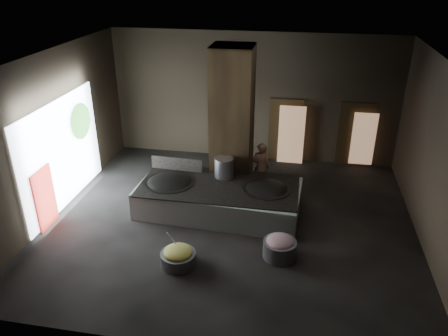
% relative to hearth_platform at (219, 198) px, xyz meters
% --- Properties ---
extents(floor, '(10.00, 9.00, 0.10)m').
position_rel_hearth_platform_xyz_m(floor, '(0.44, -0.52, -0.45)').
color(floor, black).
rests_on(floor, ground).
extents(ceiling, '(10.00, 9.00, 0.10)m').
position_rel_hearth_platform_xyz_m(ceiling, '(0.44, -0.52, 4.15)').
color(ceiling, black).
rests_on(ceiling, back_wall).
extents(back_wall, '(10.00, 0.10, 4.50)m').
position_rel_hearth_platform_xyz_m(back_wall, '(0.44, 4.03, 1.85)').
color(back_wall, black).
rests_on(back_wall, ground).
extents(front_wall, '(10.00, 0.10, 4.50)m').
position_rel_hearth_platform_xyz_m(front_wall, '(0.44, -5.07, 1.85)').
color(front_wall, black).
rests_on(front_wall, ground).
extents(left_wall, '(0.10, 9.00, 4.50)m').
position_rel_hearth_platform_xyz_m(left_wall, '(-4.61, -0.52, 1.85)').
color(left_wall, black).
rests_on(left_wall, ground).
extents(right_wall, '(0.10, 9.00, 4.50)m').
position_rel_hearth_platform_xyz_m(right_wall, '(5.49, -0.52, 1.85)').
color(right_wall, black).
rests_on(right_wall, ground).
extents(pillar, '(1.20, 1.20, 4.50)m').
position_rel_hearth_platform_xyz_m(pillar, '(0.14, 1.38, 1.85)').
color(pillar, black).
rests_on(pillar, ground).
extents(hearth_platform, '(4.69, 2.43, 0.80)m').
position_rel_hearth_platform_xyz_m(hearth_platform, '(0.00, 0.00, 0.00)').
color(hearth_platform, '#ADC0B0').
rests_on(hearth_platform, ground).
extents(platform_cap, '(4.49, 2.15, 0.03)m').
position_rel_hearth_platform_xyz_m(platform_cap, '(0.00, -0.00, 0.42)').
color(platform_cap, black).
rests_on(platform_cap, hearth_platform).
extents(wok_left, '(1.45, 1.45, 0.40)m').
position_rel_hearth_platform_xyz_m(wok_left, '(-1.45, -0.05, 0.35)').
color(wok_left, black).
rests_on(wok_left, hearth_platform).
extents(wok_left_rim, '(1.48, 1.48, 0.05)m').
position_rel_hearth_platform_xyz_m(wok_left_rim, '(-1.45, -0.05, 0.42)').
color(wok_left_rim, black).
rests_on(wok_left_rim, hearth_platform).
extents(wok_right, '(1.35, 1.35, 0.38)m').
position_rel_hearth_platform_xyz_m(wok_right, '(1.35, 0.05, 0.35)').
color(wok_right, black).
rests_on(wok_right, hearth_platform).
extents(wok_right_rim, '(1.38, 1.38, 0.05)m').
position_rel_hearth_platform_xyz_m(wok_right_rim, '(1.35, 0.05, 0.42)').
color(wok_right_rim, black).
rests_on(wok_right_rim, hearth_platform).
extents(stock_pot, '(0.56, 0.56, 0.60)m').
position_rel_hearth_platform_xyz_m(stock_pot, '(0.05, 0.55, 0.73)').
color(stock_pot, '#B8B9C1').
rests_on(stock_pot, hearth_platform).
extents(splash_guard, '(1.60, 0.14, 0.40)m').
position_rel_hearth_platform_xyz_m(splash_guard, '(-1.45, 0.75, 0.63)').
color(splash_guard, black).
rests_on(splash_guard, hearth_platform).
extents(cook, '(0.63, 0.45, 1.62)m').
position_rel_hearth_platform_xyz_m(cook, '(1.05, 1.42, 0.41)').
color(cook, brown).
rests_on(cook, ground).
extents(veg_basin, '(1.08, 1.08, 0.31)m').
position_rel_hearth_platform_xyz_m(veg_basin, '(-0.50, -2.61, -0.24)').
color(veg_basin, slate).
rests_on(veg_basin, ground).
extents(veg_fill, '(0.70, 0.70, 0.22)m').
position_rel_hearth_platform_xyz_m(veg_fill, '(-0.50, -2.61, -0.05)').
color(veg_fill, '#88B155').
rests_on(veg_fill, veg_basin).
extents(ladle, '(0.25, 0.26, 0.61)m').
position_rel_hearth_platform_xyz_m(ladle, '(-0.65, -2.46, 0.15)').
color(ladle, '#B8B9C1').
rests_on(ladle, veg_basin).
extents(meat_basin, '(0.98, 0.98, 0.45)m').
position_rel_hearth_platform_xyz_m(meat_basin, '(1.88, -1.89, -0.17)').
color(meat_basin, slate).
rests_on(meat_basin, ground).
extents(meat_fill, '(0.68, 0.68, 0.26)m').
position_rel_hearth_platform_xyz_m(meat_fill, '(1.88, -1.89, 0.05)').
color(meat_fill, '#A3626F').
rests_on(meat_fill, meat_basin).
extents(doorway_near, '(1.18, 0.08, 2.38)m').
position_rel_hearth_platform_xyz_m(doorway_near, '(1.64, 3.93, 0.70)').
color(doorway_near, black).
rests_on(doorway_near, ground).
extents(doorway_near_glow, '(0.90, 0.04, 2.13)m').
position_rel_hearth_platform_xyz_m(doorway_near_glow, '(1.87, 3.71, 0.65)').
color(doorway_near_glow, '#8C6647').
rests_on(doorway_near_glow, ground).
extents(doorway_far, '(1.18, 0.08, 2.38)m').
position_rel_hearth_platform_xyz_m(doorway_far, '(4.04, 3.93, 0.70)').
color(doorway_far, black).
rests_on(doorway_far, ground).
extents(doorway_far_glow, '(0.79, 0.04, 1.87)m').
position_rel_hearth_platform_xyz_m(doorway_far_glow, '(4.32, 3.78, 0.65)').
color(doorway_far_glow, '#8C6647').
rests_on(doorway_far_glow, ground).
extents(left_opening, '(0.04, 4.20, 3.10)m').
position_rel_hearth_platform_xyz_m(left_opening, '(-4.51, -0.32, 1.20)').
color(left_opening, white).
rests_on(left_opening, ground).
extents(pavilion_sliver, '(0.05, 0.90, 1.70)m').
position_rel_hearth_platform_xyz_m(pavilion_sliver, '(-4.44, -1.62, 0.45)').
color(pavilion_sliver, maroon).
rests_on(pavilion_sliver, ground).
extents(tree_silhouette, '(0.28, 1.10, 1.10)m').
position_rel_hearth_platform_xyz_m(tree_silhouette, '(-4.41, 0.78, 1.80)').
color(tree_silhouette, '#194714').
rests_on(tree_silhouette, left_opening).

